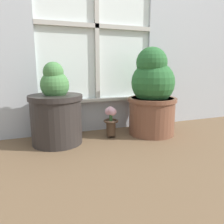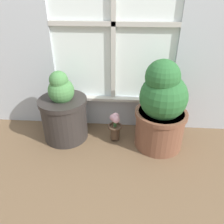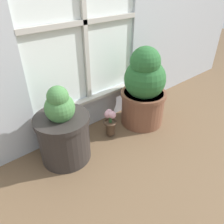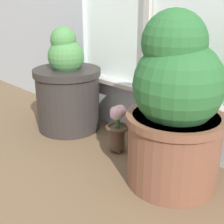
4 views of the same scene
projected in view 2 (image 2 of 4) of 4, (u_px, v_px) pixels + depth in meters
The scene contains 4 objects.
ground_plane at pixel (109, 158), 1.69m from camera, with size 10.00×10.00×0.00m, color brown.
potted_plant_left at pixel (64, 112), 1.81m from camera, with size 0.39×0.39×0.60m.
potted_plant_right at pixel (161, 109), 1.67m from camera, with size 0.41×0.41×0.73m.
flower_vase at pixel (115, 125), 1.82m from camera, with size 0.12×0.12×0.25m.
Camera 2 is at (0.13, -1.27, 1.16)m, focal length 35.00 mm.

